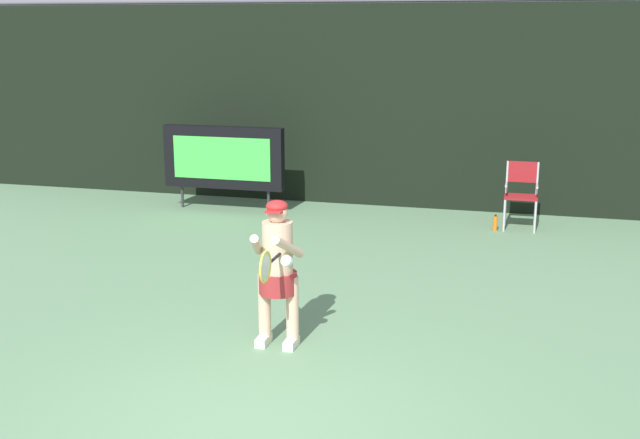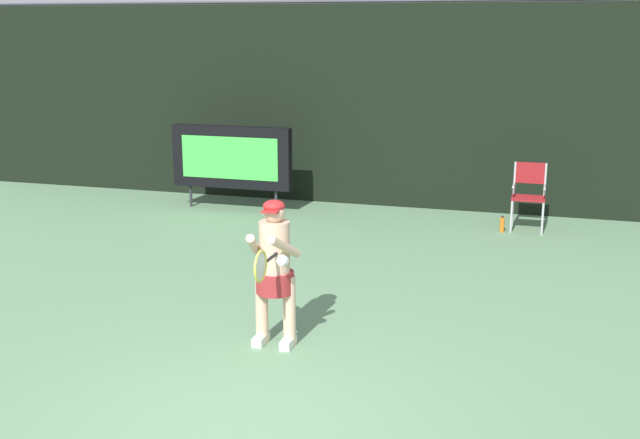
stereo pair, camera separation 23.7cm
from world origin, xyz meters
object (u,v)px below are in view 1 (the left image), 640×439
Objects in this scene: tennis_racket at (266,266)px; tennis_ball_loose at (276,252)px; tennis_player at (278,266)px; scoreboard at (224,158)px; umpire_chair at (521,191)px; water_bottle at (495,223)px.

tennis_ball_loose is (-1.10, 3.67, -0.98)m from tennis_racket.
scoreboard is at bearing 116.64° from tennis_player.
tennis_ball_loose is (-3.36, -2.46, -0.58)m from umpire_chair.
tennis_player is at bearing -71.67° from tennis_ball_loose.
water_bottle is 6.22m from tennis_racket.
tennis_racket is at bearing -83.15° from tennis_player.
water_bottle is at bearing 52.83° from tennis_racket.
umpire_chair reaches higher than tennis_ball_loose.
tennis_player reaches higher than tennis_ball_loose.
tennis_racket is (-2.26, -6.13, 0.40)m from umpire_chair.
tennis_racket is at bearing -107.86° from water_bottle.
tennis_racket is at bearing -64.93° from scoreboard.
scoreboard reaches higher than umpire_chair.
tennis_racket is (-1.89, -5.86, 0.89)m from water_bottle.
tennis_player reaches higher than tennis_racket.
tennis_player is 3.39m from tennis_ball_loose.
scoreboard is 4.84m from water_bottle.
scoreboard is 5.14m from umpire_chair.
water_bottle is 0.17× the size of tennis_player.
umpire_chair is at bearing 67.38° from tennis_player.
tennis_racket reaches higher than water_bottle.
umpire_chair is 6.55m from tennis_racket.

